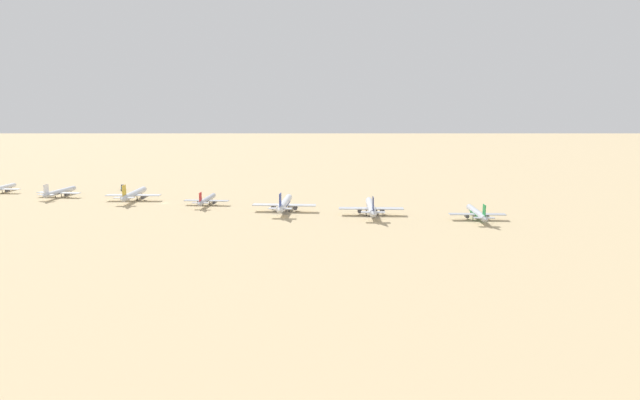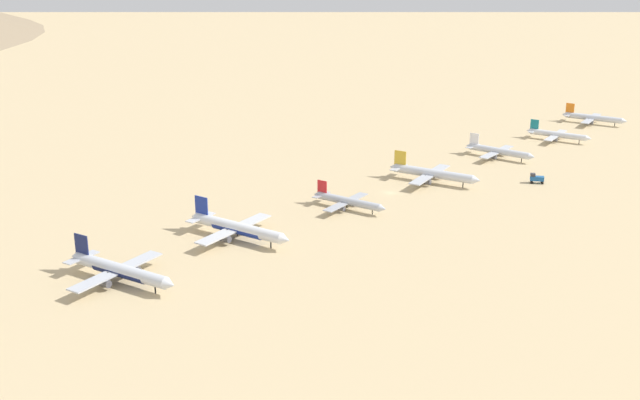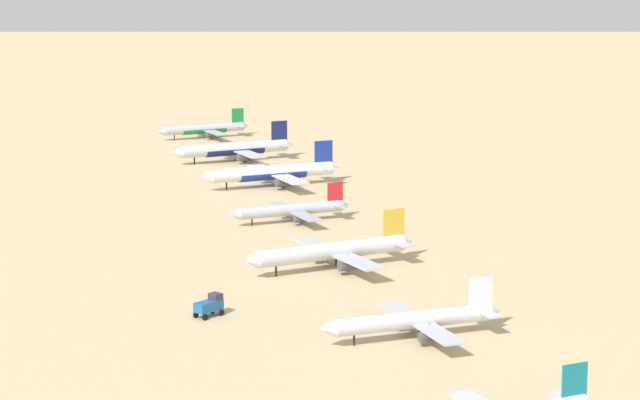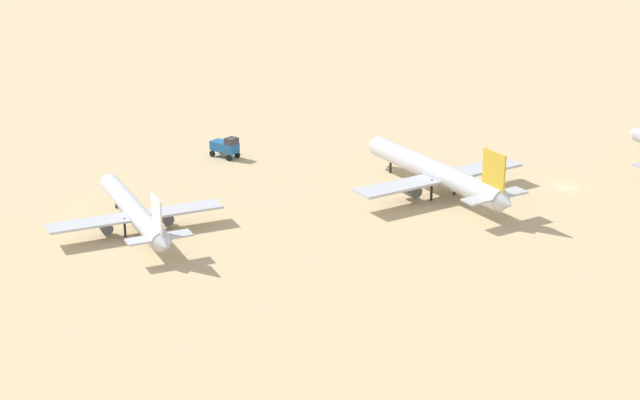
# 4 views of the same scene
# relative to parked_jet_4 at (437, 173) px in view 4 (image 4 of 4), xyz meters

# --- Properties ---
(ground_plane) EXTENTS (1966.44, 1966.44, 0.00)m
(ground_plane) POSITION_rel_parked_jet_4_xyz_m (-4.26, -21.63, -3.71)
(ground_plane) COLOR tan
(parked_jet_4) EXTENTS (37.95, 31.12, 11.02)m
(parked_jet_4) POSITION_rel_parked_jet_4_xyz_m (0.00, 0.00, 0.00)
(parked_jet_4) COLOR silver
(parked_jet_4) RESTS_ON ground
(parked_jet_5) EXTENTS (32.54, 26.47, 9.38)m
(parked_jet_5) POSITION_rel_parked_jet_4_xyz_m (0.57, 49.18, -0.55)
(parked_jet_5) COLOR silver
(parked_jet_5) RESTS_ON ground
(service_truck) EXTENTS (5.69, 4.94, 3.90)m
(service_truck) POSITION_rel_parked_jet_4_xyz_m (30.56, 26.83, -1.63)
(service_truck) COLOR #1E5999
(service_truck) RESTS_ON ground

